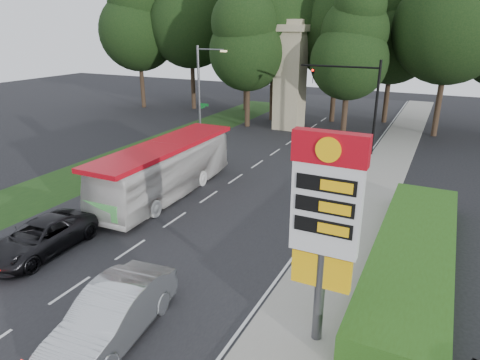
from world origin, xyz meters
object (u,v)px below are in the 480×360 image
at_px(gas_station_pylon, 325,214).
at_px(monument, 290,75).
at_px(sedan_silver, 113,315).
at_px(suv_charcoal, 40,237).
at_px(traffic_signal_mast, 359,94).
at_px(streetlight_signs, 201,90).
at_px(transit_bus, 166,170).

relative_size(gas_station_pylon, monument, 0.68).
bearing_deg(sedan_silver, monument, 93.12).
bearing_deg(monument, suv_charcoal, -92.92).
bearing_deg(monument, traffic_signal_mast, -38.00).
bearing_deg(gas_station_pylon, traffic_signal_mast, 99.09).
distance_m(traffic_signal_mast, streetlight_signs, 12.83).
relative_size(gas_station_pylon, transit_bus, 0.61).
relative_size(traffic_signal_mast, suv_charcoal, 1.39).
bearing_deg(transit_bus, suv_charcoal, -99.29).
height_order(monument, suv_charcoal, monument).
relative_size(traffic_signal_mast, transit_bus, 0.64).
bearing_deg(sedan_silver, streetlight_signs, 107.67).
bearing_deg(gas_station_pylon, transit_bus, 144.55).
relative_size(streetlight_signs, transit_bus, 0.71).
height_order(traffic_signal_mast, streetlight_signs, streetlight_signs).
height_order(traffic_signal_mast, sedan_silver, traffic_signal_mast).
distance_m(monument, sedan_silver, 31.49).
xyz_separation_m(gas_station_pylon, monument, (-11.20, 28.01, 0.66)).
bearing_deg(streetlight_signs, monument, 58.03).
bearing_deg(traffic_signal_mast, monument, 142.00).
bearing_deg(transit_bus, sedan_silver, -64.73).
height_order(streetlight_signs, monument, monument).
bearing_deg(sedan_silver, suv_charcoal, 150.09).
bearing_deg(traffic_signal_mast, gas_station_pylon, -80.91).
bearing_deg(sedan_silver, traffic_signal_mast, 77.85).
xyz_separation_m(traffic_signal_mast, streetlight_signs, (-12.67, -1.99, -0.23)).
bearing_deg(streetlight_signs, sedan_silver, -65.64).
xyz_separation_m(streetlight_signs, sedan_silver, (10.31, -22.76, -3.56)).
xyz_separation_m(gas_station_pylon, sedan_silver, (-5.88, -2.74, -3.57)).
distance_m(traffic_signal_mast, monument, 9.76).
bearing_deg(traffic_signal_mast, sedan_silver, -95.45).
height_order(traffic_signal_mast, monument, monument).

